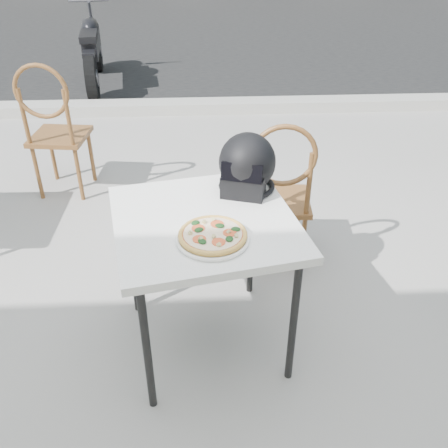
{
  "coord_description": "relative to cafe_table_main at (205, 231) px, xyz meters",
  "views": [
    {
      "loc": [
        0.08,
        -2.34,
        1.97
      ],
      "look_at": [
        0.17,
        -0.56,
        0.82
      ],
      "focal_mm": 40.0,
      "sensor_mm": 36.0,
      "label": 1
    }
  ],
  "objects": [
    {
      "name": "pizza",
      "position": [
        0.03,
        -0.18,
        0.1
      ],
      "size": [
        0.35,
        0.35,
        0.04
      ],
      "rotation": [
        0.0,
        0.0,
        -0.22
      ],
      "color": "#E1AF52",
      "rests_on": "plate"
    },
    {
      "name": "helmet",
      "position": [
        0.21,
        0.26,
        0.2
      ],
      "size": [
        0.35,
        0.36,
        0.29
      ],
      "rotation": [
        0.0,
        0.0,
        -0.3
      ],
      "color": "black",
      "rests_on": "cafe_table_main"
    },
    {
      "name": "motorcycle",
      "position": [
        -1.29,
        4.46,
        -0.28
      ],
      "size": [
        0.49,
        1.89,
        0.94
      ],
      "rotation": [
        0.0,
        0.0,
        0.12
      ],
      "color": "black",
      "rests_on": "street_asphalt"
    },
    {
      "name": "cafe_chair_side",
      "position": [
        -1.09,
        1.65,
        -0.11
      ],
      "size": [
        0.45,
        0.45,
        1.06
      ],
      "rotation": [
        0.0,
        0.0,
        3.02
      ],
      "color": "brown",
      "rests_on": "ground"
    },
    {
      "name": "plate",
      "position": [
        0.03,
        -0.18,
        0.08
      ],
      "size": [
        0.34,
        0.34,
        0.02
      ],
      "rotation": [
        0.0,
        0.0,
        -0.09
      ],
      "color": "white",
      "rests_on": "cafe_table_main"
    },
    {
      "name": "ground",
      "position": [
        -0.09,
        0.44,
        -0.7
      ],
      "size": [
        80.0,
        80.0,
        0.0
      ],
      "primitive_type": "plane",
      "color": "#9F9C97",
      "rests_on": "ground"
    },
    {
      "name": "cafe_table_main",
      "position": [
        0.0,
        0.0,
        0.0
      ],
      "size": [
        0.95,
        0.95,
        0.77
      ],
      "rotation": [
        0.0,
        0.0,
        0.19
      ],
      "color": "white",
      "rests_on": "ground"
    },
    {
      "name": "cafe_chair_main",
      "position": [
        0.45,
        0.64,
        -0.15
      ],
      "size": [
        0.41,
        0.41,
        0.99
      ],
      "rotation": [
        0.0,
        0.0,
        3.06
      ],
      "color": "brown",
      "rests_on": "ground"
    },
    {
      "name": "street_asphalt",
      "position": [
        -0.09,
        7.44,
        -0.7
      ],
      "size": [
        30.0,
        8.0,
        0.0
      ],
      "primitive_type": "cube",
      "color": "black",
      "rests_on": "ground"
    },
    {
      "name": "curb",
      "position": [
        -0.09,
        3.44,
        -0.64
      ],
      "size": [
        30.0,
        0.25,
        0.12
      ],
      "primitive_type": "cube",
      "color": "#A7A59C",
      "rests_on": "ground"
    }
  ]
}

